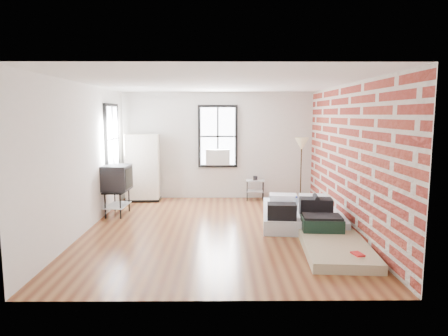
{
  "coord_description": "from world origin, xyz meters",
  "views": [
    {
      "loc": [
        0.08,
        -7.53,
        2.22
      ],
      "look_at": [
        0.14,
        0.3,
        1.17
      ],
      "focal_mm": 32.0,
      "sensor_mm": 36.0,
      "label": 1
    }
  ],
  "objects_px": {
    "tv_stand": "(117,179)",
    "mattress_bare": "(332,241)",
    "wardrobe": "(143,168)",
    "side_table": "(255,184)",
    "floor_lamp": "(302,147)",
    "mattress_main": "(301,214)"
  },
  "relations": [
    {
      "from": "mattress_main",
      "to": "wardrobe",
      "type": "distance_m",
      "value": 4.31
    },
    {
      "from": "wardrobe",
      "to": "tv_stand",
      "type": "relative_size",
      "value": 1.54
    },
    {
      "from": "mattress_main",
      "to": "wardrobe",
      "type": "bearing_deg",
      "value": 155.73
    },
    {
      "from": "mattress_bare",
      "to": "side_table",
      "type": "xyz_separation_m",
      "value": [
        -0.96,
        3.83,
        0.29
      ]
    },
    {
      "from": "side_table",
      "to": "wardrobe",
      "type": "bearing_deg",
      "value": -178.62
    },
    {
      "from": "wardrobe",
      "to": "side_table",
      "type": "relative_size",
      "value": 2.77
    },
    {
      "from": "side_table",
      "to": "tv_stand",
      "type": "relative_size",
      "value": 0.56
    },
    {
      "from": "mattress_main",
      "to": "side_table",
      "type": "relative_size",
      "value": 3.65
    },
    {
      "from": "floor_lamp",
      "to": "mattress_main",
      "type": "bearing_deg",
      "value": -100.77
    },
    {
      "from": "side_table",
      "to": "floor_lamp",
      "type": "distance_m",
      "value": 1.53
    },
    {
      "from": "mattress_bare",
      "to": "tv_stand",
      "type": "distance_m",
      "value": 4.78
    },
    {
      "from": "mattress_main",
      "to": "mattress_bare",
      "type": "bearing_deg",
      "value": -77.03
    },
    {
      "from": "wardrobe",
      "to": "side_table",
      "type": "xyz_separation_m",
      "value": [
        2.91,
        0.07,
        -0.44
      ]
    },
    {
      "from": "tv_stand",
      "to": "mattress_bare",
      "type": "bearing_deg",
      "value": -25.7
    },
    {
      "from": "side_table",
      "to": "floor_lamp",
      "type": "xyz_separation_m",
      "value": [
        1.17,
        -0.07,
        0.98
      ]
    },
    {
      "from": "mattress_bare",
      "to": "side_table",
      "type": "relative_size",
      "value": 3.24
    },
    {
      "from": "mattress_bare",
      "to": "mattress_main",
      "type": "bearing_deg",
      "value": 101.35
    },
    {
      "from": "mattress_bare",
      "to": "tv_stand",
      "type": "height_order",
      "value": "tv_stand"
    },
    {
      "from": "mattress_main",
      "to": "side_table",
      "type": "distance_m",
      "value": 2.36
    },
    {
      "from": "mattress_main",
      "to": "side_table",
      "type": "xyz_separation_m",
      "value": [
        -0.77,
        2.22,
        0.23
      ]
    },
    {
      "from": "side_table",
      "to": "tv_stand",
      "type": "distance_m",
      "value": 3.57
    },
    {
      "from": "mattress_bare",
      "to": "floor_lamp",
      "type": "xyz_separation_m",
      "value": [
        0.21,
        3.76,
        1.27
      ]
    }
  ]
}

